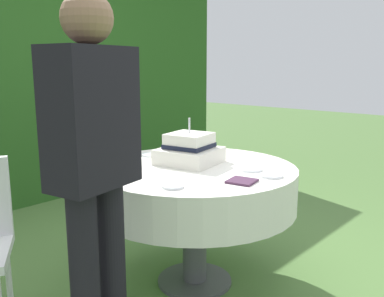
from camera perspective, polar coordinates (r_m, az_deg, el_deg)
The scene contains 10 objects.
ground_plane at distance 2.76m, azimuth 0.35°, elevation -17.56°, with size 20.00×20.00×0.00m, color #547A3D.
foliage_hedge at distance 4.46m, azimuth -24.40°, elevation 8.45°, with size 5.28×0.69×2.38m, color #28561E.
cake_table at distance 2.52m, azimuth 0.37°, elevation -5.27°, with size 1.20×1.20×0.74m.
wedding_cake at distance 2.56m, azimuth -0.39°, elevation -0.20°, with size 0.39×0.39×0.28m.
serving_plate_near at distance 2.30m, azimuth 10.64°, elevation -3.61°, with size 0.13×0.13×0.01m, color white.
serving_plate_far at distance 2.07m, azimuth -2.64°, elevation -5.14°, with size 0.11×0.11×0.01m, color white.
serving_plate_left at distance 2.42m, azimuth 7.93°, elevation -2.80°, with size 0.13×0.13×0.01m, color white.
serving_plate_right at distance 2.80m, azimuth -5.69°, elevation -0.84°, with size 0.13×0.13×0.01m, color white.
napkin_stack at distance 2.17m, azimuth 6.78°, elevation -4.40°, with size 0.13×0.13×0.01m, color #4C2D47.
standing_person at distance 1.73m, azimuth -13.13°, elevation -2.42°, with size 0.39×0.26×1.60m.
Camera 1 is at (-1.81, -1.60, 1.33)m, focal length 39.42 mm.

